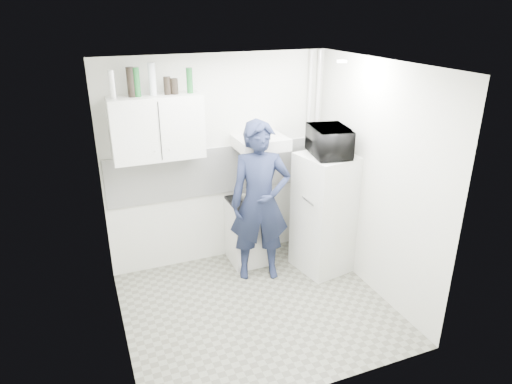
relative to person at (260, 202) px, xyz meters
name	(u,v)px	position (x,y,z in m)	size (l,w,h in m)	color
floor	(257,308)	(-0.29, -0.63, -0.97)	(2.80, 2.80, 0.00)	slate
ceiling	(257,65)	(-0.29, -0.63, 1.63)	(2.80, 2.80, 0.00)	white
wall_back	(219,162)	(-0.29, 0.62, 0.33)	(2.80, 2.80, 0.00)	silver
wall_left	(111,223)	(-1.69, -0.63, 0.33)	(2.60, 2.60, 0.00)	silver
wall_right	(375,181)	(1.11, -0.63, 0.33)	(2.60, 2.60, 0.00)	silver
person	(260,202)	(0.00, 0.00, 0.00)	(0.71, 0.46, 1.93)	#161C34
stove	(249,232)	(0.01, 0.37, -0.56)	(0.51, 0.51, 0.82)	beige
fridge	(325,213)	(0.81, -0.13, -0.22)	(0.62, 0.62, 1.48)	beige
stove_top	(249,201)	(0.01, 0.37, -0.14)	(0.49, 0.49, 0.03)	black
saucepan	(247,195)	(0.00, 0.42, -0.07)	(0.19, 0.19, 0.11)	silver
microwave	(330,141)	(0.81, -0.13, 0.68)	(0.40, 0.59, 0.33)	black
bottle_a	(112,84)	(-1.46, 0.45, 1.37)	(0.07, 0.07, 0.28)	silver
bottle_b	(131,82)	(-1.27, 0.45, 1.39)	(0.08, 0.08, 0.31)	black
bottle_c	(137,82)	(-1.21, 0.45, 1.38)	(0.07, 0.07, 0.30)	#144C1E
bottle_d	(152,79)	(-1.05, 0.45, 1.40)	(0.08, 0.08, 0.34)	#B2B7BC
canister_a	(167,86)	(-0.89, 0.45, 1.33)	(0.08, 0.08, 0.19)	black
canister_b	(174,86)	(-0.82, 0.45, 1.32)	(0.09, 0.09, 0.17)	black
bottle_e	(190,80)	(-0.65, 0.45, 1.37)	(0.07, 0.07, 0.27)	#144C1E
upper_cabinet	(157,128)	(-1.04, 0.45, 0.88)	(1.00, 0.35, 0.70)	beige
range_hood	(261,143)	(0.16, 0.37, 0.60)	(0.60, 0.50, 0.14)	beige
backsplash	(220,170)	(-0.29, 0.61, 0.23)	(2.74, 0.03, 0.60)	white
pipe_a	(315,152)	(1.01, 0.54, 0.33)	(0.05, 0.05, 2.60)	beige
pipe_b	(307,153)	(0.89, 0.54, 0.33)	(0.04, 0.04, 2.60)	beige
ceiling_spot_fixture	(342,61)	(0.71, -0.43, 1.60)	(0.10, 0.10, 0.02)	white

